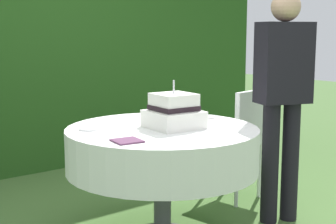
{
  "coord_description": "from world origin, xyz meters",
  "views": [
    {
      "loc": [
        -1.89,
        -2.43,
        1.34
      ],
      "look_at": [
        0.03,
        -0.02,
        0.84
      ],
      "focal_mm": 53.44,
      "sensor_mm": 36.0,
      "label": 1
    }
  ],
  "objects_px": {
    "cake_table": "(162,149)",
    "napkin_stack": "(127,141)",
    "standing_person": "(283,91)",
    "serving_plate_near": "(89,129)",
    "garden_chair": "(241,134)",
    "serving_plate_far": "(208,117)",
    "wedding_cake": "(174,112)"
  },
  "relations": [
    {
      "from": "cake_table",
      "to": "napkin_stack",
      "type": "xyz_separation_m",
      "value": [
        -0.4,
        -0.2,
        0.14
      ]
    },
    {
      "from": "cake_table",
      "to": "standing_person",
      "type": "distance_m",
      "value": 0.95
    },
    {
      "from": "serving_plate_near",
      "to": "garden_chair",
      "type": "height_order",
      "value": "garden_chair"
    },
    {
      "from": "serving_plate_far",
      "to": "garden_chair",
      "type": "distance_m",
      "value": 0.54
    },
    {
      "from": "serving_plate_near",
      "to": "standing_person",
      "type": "xyz_separation_m",
      "value": [
        1.24,
        -0.48,
        0.18
      ]
    },
    {
      "from": "standing_person",
      "to": "serving_plate_near",
      "type": "bearing_deg",
      "value": 158.83
    },
    {
      "from": "serving_plate_near",
      "to": "napkin_stack",
      "type": "xyz_separation_m",
      "value": [
        -0.01,
        -0.42,
        -0.0
      ]
    },
    {
      "from": "serving_plate_far",
      "to": "standing_person",
      "type": "height_order",
      "value": "standing_person"
    },
    {
      "from": "cake_table",
      "to": "standing_person",
      "type": "relative_size",
      "value": 0.76
    },
    {
      "from": "wedding_cake",
      "to": "serving_plate_near",
      "type": "distance_m",
      "value": 0.53
    },
    {
      "from": "serving_plate_near",
      "to": "serving_plate_far",
      "type": "relative_size",
      "value": 0.98
    },
    {
      "from": "wedding_cake",
      "to": "garden_chair",
      "type": "xyz_separation_m",
      "value": [
        0.9,
        0.27,
        -0.3
      ]
    },
    {
      "from": "wedding_cake",
      "to": "serving_plate_near",
      "type": "bearing_deg",
      "value": 149.43
    },
    {
      "from": "wedding_cake",
      "to": "cake_table",
      "type": "bearing_deg",
      "value": 146.83
    },
    {
      "from": "wedding_cake",
      "to": "napkin_stack",
      "type": "height_order",
      "value": "wedding_cake"
    },
    {
      "from": "serving_plate_far",
      "to": "standing_person",
      "type": "xyz_separation_m",
      "value": [
        0.37,
        -0.35,
        0.18
      ]
    },
    {
      "from": "cake_table",
      "to": "garden_chair",
      "type": "xyz_separation_m",
      "value": [
        0.96,
        0.23,
        -0.06
      ]
    },
    {
      "from": "cake_table",
      "to": "napkin_stack",
      "type": "bearing_deg",
      "value": -153.68
    },
    {
      "from": "serving_plate_far",
      "to": "garden_chair",
      "type": "height_order",
      "value": "garden_chair"
    },
    {
      "from": "serving_plate_near",
      "to": "serving_plate_far",
      "type": "bearing_deg",
      "value": -8.76
    },
    {
      "from": "napkin_stack",
      "to": "serving_plate_far",
      "type": "bearing_deg",
      "value": 18.3
    },
    {
      "from": "serving_plate_far",
      "to": "napkin_stack",
      "type": "bearing_deg",
      "value": -161.7
    },
    {
      "from": "cake_table",
      "to": "wedding_cake",
      "type": "distance_m",
      "value": 0.24
    },
    {
      "from": "cake_table",
      "to": "serving_plate_far",
      "type": "height_order",
      "value": "serving_plate_far"
    },
    {
      "from": "cake_table",
      "to": "napkin_stack",
      "type": "distance_m",
      "value": 0.47
    },
    {
      "from": "napkin_stack",
      "to": "garden_chair",
      "type": "bearing_deg",
      "value": 17.45
    },
    {
      "from": "serving_plate_near",
      "to": "napkin_stack",
      "type": "distance_m",
      "value": 0.42
    },
    {
      "from": "garden_chair",
      "to": "standing_person",
      "type": "bearing_deg",
      "value": -102.66
    },
    {
      "from": "serving_plate_far",
      "to": "napkin_stack",
      "type": "xyz_separation_m",
      "value": [
        -0.88,
        -0.29,
        -0.0
      ]
    },
    {
      "from": "serving_plate_far",
      "to": "napkin_stack",
      "type": "relative_size",
      "value": 0.87
    },
    {
      "from": "cake_table",
      "to": "serving_plate_near",
      "type": "bearing_deg",
      "value": 149.85
    },
    {
      "from": "serving_plate_near",
      "to": "standing_person",
      "type": "bearing_deg",
      "value": -21.17
    }
  ]
}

